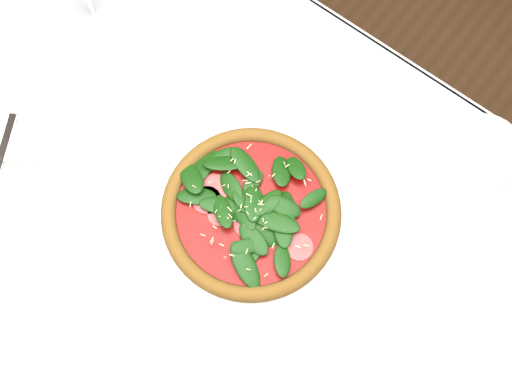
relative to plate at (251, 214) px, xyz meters
The scene contains 7 objects.
ground 0.76m from the plate, 151.19° to the right, with size 6.00×6.00×0.00m, color brown.
dining_table 0.13m from the plate, 151.19° to the right, with size 1.21×0.81×0.75m.
plate is the anchor object (origin of this frame).
pizza 0.02m from the plate, 153.43° to the right, with size 0.32×0.32×0.03m.
napkin 0.40m from the plate, 158.75° to the right, with size 0.13×0.06×0.01m, color white.
fork 0.40m from the plate, 161.92° to the right, with size 0.08×0.12×0.00m.
saucer_far 0.38m from the plate, 53.93° to the left, with size 0.12×0.12×0.01m.
Camera 1 is at (0.21, -0.15, 1.58)m, focal length 40.00 mm.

